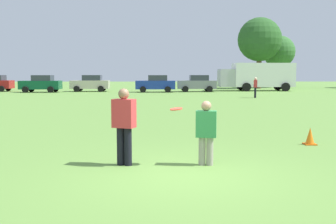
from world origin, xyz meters
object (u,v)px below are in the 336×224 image
(frisbee, at_px, (176,109))
(traffic_cone, at_px, (310,136))
(parked_car_mid_right, at_px, (156,83))
(bystander_sideline_watcher, at_px, (255,86))
(parked_car_center, at_px, (91,83))
(box_truck, at_px, (258,76))
(player_thrower, at_px, (124,122))
(parked_car_mid_left, at_px, (41,84))
(player_defender, at_px, (206,130))
(parked_car_near_right, at_px, (197,83))

(frisbee, height_order, traffic_cone, frisbee)
(frisbee, height_order, parked_car_mid_right, parked_car_mid_right)
(frisbee, xyz_separation_m, bystander_sideline_watcher, (7.24, 23.11, -0.27))
(parked_car_center, xyz_separation_m, box_truck, (18.91, 1.48, 0.83))
(player_thrower, relative_size, traffic_cone, 3.47)
(parked_car_mid_left, xyz_separation_m, box_truck, (23.87, 3.11, 0.83))
(parked_car_mid_right, distance_m, bystander_sideline_watcher, 12.95)
(parked_car_center, bearing_deg, box_truck, 4.48)
(player_defender, relative_size, box_truck, 0.16)
(player_thrower, distance_m, parked_car_near_right, 34.22)
(parked_car_mid_left, height_order, box_truck, box_truck)
(frisbee, bearing_deg, player_thrower, 179.37)
(player_defender, distance_m, parked_car_mid_right, 33.07)
(parked_car_center, distance_m, bystander_sideline_watcher, 19.31)
(player_defender, bearing_deg, bystander_sideline_watcher, 74.08)
(player_defender, xyz_separation_m, parked_car_near_right, (2.76, 33.93, 0.15))
(parked_car_center, distance_m, parked_car_near_right, 11.79)
(parked_car_mid_left, xyz_separation_m, parked_car_near_right, (16.73, 1.08, 0.00))
(player_thrower, relative_size, box_truck, 0.19)
(bystander_sideline_watcher, bearing_deg, frisbee, -107.39)
(parked_car_near_right, bearing_deg, traffic_cone, -89.24)
(parked_car_mid_left, distance_m, bystander_sideline_watcher, 22.75)
(player_defender, distance_m, traffic_cone, 4.01)
(player_thrower, xyz_separation_m, traffic_cone, (4.95, 2.36, -0.71))
(player_thrower, relative_size, parked_car_near_right, 0.39)
(parked_car_center, bearing_deg, player_defender, -75.35)
(frisbee, height_order, bystander_sideline_watcher, bystander_sideline_watcher)
(traffic_cone, bearing_deg, bystander_sideline_watcher, 80.66)
(frisbee, relative_size, parked_car_mid_right, 0.06)
(player_defender, distance_m, parked_car_near_right, 34.05)
(frisbee, bearing_deg, player_defender, 0.07)
(traffic_cone, xyz_separation_m, parked_car_near_right, (-0.42, 31.56, 0.69))
(player_thrower, relative_size, parked_car_center, 0.39)
(traffic_cone, distance_m, parked_car_mid_right, 31.05)
(box_truck, bearing_deg, bystander_sideline_watcher, -104.44)
(player_defender, xyz_separation_m, parked_car_mid_left, (-13.97, 32.86, 0.15))
(frisbee, distance_m, parked_car_mid_right, 33.04)
(player_thrower, relative_size, bystander_sideline_watcher, 0.99)
(traffic_cone, relative_size, box_truck, 0.06)
(traffic_cone, relative_size, bystander_sideline_watcher, 0.28)
(parked_car_mid_left, relative_size, box_truck, 0.50)
(parked_car_mid_left, xyz_separation_m, parked_car_center, (4.95, 1.62, 0.00))
(traffic_cone, bearing_deg, parked_car_mid_left, 119.36)
(parked_car_mid_right, bearing_deg, player_thrower, -90.05)
(player_defender, bearing_deg, frisbee, -179.93)
(traffic_cone, xyz_separation_m, box_truck, (6.72, 33.59, 1.52))
(box_truck, distance_m, bystander_sideline_watcher, 13.29)
(player_thrower, bearing_deg, parked_car_mid_right, 89.95)
(traffic_cone, distance_m, bystander_sideline_watcher, 21.03)
(player_defender, height_order, parked_car_mid_left, parked_car_mid_left)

